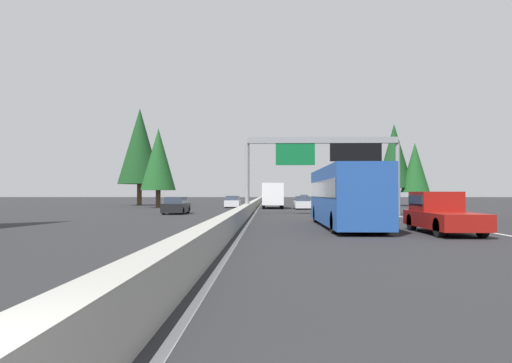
% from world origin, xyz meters
% --- Properties ---
extents(ground_plane, '(320.00, 320.00, 0.00)m').
position_xyz_m(ground_plane, '(60.00, 0.00, 0.00)').
color(ground_plane, '#262628').
extents(median_barrier, '(180.00, 0.56, 0.90)m').
position_xyz_m(median_barrier, '(80.00, 0.30, 0.45)').
color(median_barrier, '#9E9B93').
rests_on(median_barrier, ground).
extents(shoulder_stripe_right, '(160.00, 0.16, 0.01)m').
position_xyz_m(shoulder_stripe_right, '(70.00, -11.52, 0.01)').
color(shoulder_stripe_right, silver).
rests_on(shoulder_stripe_right, ground).
extents(shoulder_stripe_median, '(160.00, 0.16, 0.01)m').
position_xyz_m(shoulder_stripe_median, '(70.00, -0.25, 0.01)').
color(shoulder_stripe_median, silver).
rests_on(shoulder_stripe_median, ground).
extents(sign_gantry_overhead, '(0.50, 12.68, 6.39)m').
position_xyz_m(sign_gantry_overhead, '(37.01, -6.04, 5.08)').
color(sign_gantry_overhead, gray).
rests_on(sign_gantry_overhead, ground).
extents(pickup_mid_center, '(5.60, 2.00, 1.86)m').
position_xyz_m(pickup_mid_center, '(19.69, -9.21, 0.91)').
color(pickup_mid_center, maroon).
rests_on(pickup_mid_center, ground).
extents(bus_mid_right, '(11.50, 2.55, 3.10)m').
position_xyz_m(bus_mid_right, '(23.17, -5.46, 1.72)').
color(bus_mid_right, '#1E4793').
rests_on(bus_mid_right, ground).
extents(box_truck_mid_left, '(8.50, 2.40, 2.95)m').
position_xyz_m(box_truck_mid_left, '(54.58, -1.94, 1.61)').
color(box_truck_mid_left, white).
rests_on(box_truck_mid_left, ground).
extents(sedan_distant_a, '(4.40, 1.80, 1.47)m').
position_xyz_m(sedan_distant_a, '(99.34, -9.01, 0.68)').
color(sedan_distant_a, white).
rests_on(sedan_distant_a, ground).
extents(sedan_near_right, '(4.40, 1.80, 1.47)m').
position_xyz_m(sedan_near_right, '(31.09, -8.86, 0.68)').
color(sedan_near_right, maroon).
rests_on(sedan_near_right, ground).
extents(sedan_near_center, '(4.40, 1.80, 1.47)m').
position_xyz_m(sedan_near_center, '(51.71, -5.27, 0.68)').
color(sedan_near_center, silver).
rests_on(sedan_near_center, ground).
extents(oncoming_near, '(4.40, 1.80, 1.47)m').
position_xyz_m(oncoming_near, '(57.15, 2.99, 0.68)').
color(oncoming_near, silver).
rests_on(oncoming_near, ground).
extents(oncoming_far, '(4.40, 1.80, 1.47)m').
position_xyz_m(oncoming_far, '(39.08, 6.58, 0.68)').
color(oncoming_far, black).
rests_on(oncoming_far, ground).
extents(conifer_right_mid, '(5.11, 5.11, 11.62)m').
position_xyz_m(conifer_right_mid, '(65.62, -19.29, 7.06)').
color(conifer_right_mid, '#4C3823').
rests_on(conifer_right_mid, ground).
extents(conifer_right_far, '(3.86, 3.86, 8.77)m').
position_xyz_m(conifer_right_far, '(64.03, -21.71, 5.32)').
color(conifer_right_far, '#4C3823').
rests_on(conifer_right_far, ground).
extents(conifer_left_near, '(4.36, 4.36, 9.90)m').
position_xyz_m(conifer_left_near, '(56.78, 12.27, 6.01)').
color(conifer_left_near, '#4C3823').
rests_on(conifer_left_near, ground).
extents(conifer_left_mid, '(6.33, 6.33, 14.40)m').
position_xyz_m(conifer_left_mid, '(67.70, 17.61, 8.76)').
color(conifer_left_mid, '#4C3823').
rests_on(conifer_left_mid, ground).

